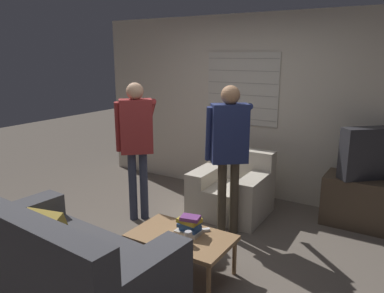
# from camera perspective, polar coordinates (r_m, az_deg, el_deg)

# --- Properties ---
(ground_plane) EXTENTS (16.00, 16.00, 0.00)m
(ground_plane) POSITION_cam_1_polar(r_m,az_deg,el_deg) (4.05, -2.58, -15.78)
(ground_plane) COLOR #665B51
(wall_back) EXTENTS (5.20, 0.08, 2.55)m
(wall_back) POSITION_cam_1_polar(r_m,az_deg,el_deg) (5.37, 9.55, 5.94)
(wall_back) COLOR beige
(wall_back) RESTS_ON ground_plane
(couch_blue) EXTENTS (1.86, 1.05, 0.93)m
(couch_blue) POSITION_cam_1_polar(r_m,az_deg,el_deg) (3.29, -19.14, -17.40)
(couch_blue) COLOR #424247
(couch_blue) RESTS_ON ground_plane
(armchair_beige) EXTENTS (0.92, 0.84, 0.80)m
(armchair_beige) POSITION_cam_1_polar(r_m,az_deg,el_deg) (4.88, 6.18, -6.55)
(armchair_beige) COLOR beige
(armchair_beige) RESTS_ON ground_plane
(coffee_table) EXTENTS (0.94, 0.57, 0.39)m
(coffee_table) POSITION_cam_1_polar(r_m,az_deg,el_deg) (3.55, -1.64, -13.93)
(coffee_table) COLOR #9E754C
(coffee_table) RESTS_ON ground_plane
(tv_stand) EXTENTS (0.89, 0.49, 0.60)m
(tv_stand) POSITION_cam_1_polar(r_m,az_deg,el_deg) (4.93, 24.60, -7.70)
(tv_stand) COLOR #4C3D2D
(tv_stand) RESTS_ON ground_plane
(tv) EXTENTS (0.61, 0.58, 0.60)m
(tv) POSITION_cam_1_polar(r_m,az_deg,el_deg) (4.76, 25.30, -0.93)
(tv) COLOR #2D2D33
(tv) RESTS_ON tv_stand
(person_left_standing) EXTENTS (0.47, 0.80, 1.69)m
(person_left_standing) POSITION_cam_1_polar(r_m,az_deg,el_deg) (4.51, -8.46, 1.70)
(person_left_standing) COLOR #33384C
(person_left_standing) RESTS_ON ground_plane
(person_right_standing) EXTENTS (0.49, 0.82, 1.69)m
(person_right_standing) POSITION_cam_1_polar(r_m,az_deg,el_deg) (4.09, 5.67, 0.59)
(person_right_standing) COLOR #4C4233
(person_right_standing) RESTS_ON ground_plane
(book_stack) EXTENTS (0.24, 0.18, 0.18)m
(book_stack) POSITION_cam_1_polar(r_m,az_deg,el_deg) (3.52, -0.39, -11.89)
(book_stack) COLOR beige
(book_stack) RESTS_ON coffee_table
(soda_can) EXTENTS (0.07, 0.07, 0.13)m
(soda_can) POSITION_cam_1_polar(r_m,az_deg,el_deg) (3.35, -0.56, -13.77)
(soda_can) COLOR silver
(soda_can) RESTS_ON coffee_table
(spare_remote) EXTENTS (0.12, 0.12, 0.02)m
(spare_remote) POSITION_cam_1_polar(r_m,az_deg,el_deg) (3.60, 1.69, -12.63)
(spare_remote) COLOR white
(spare_remote) RESTS_ON coffee_table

